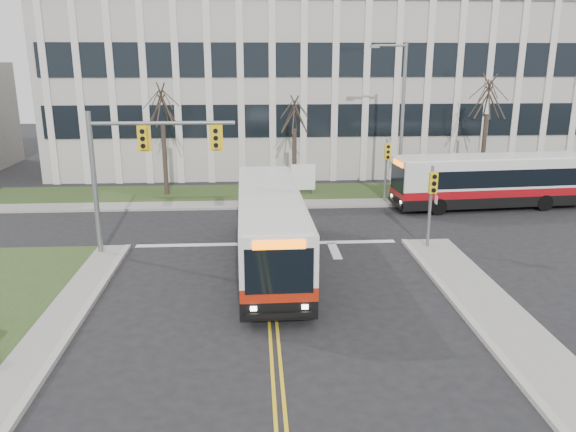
# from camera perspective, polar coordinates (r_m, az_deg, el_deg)

# --- Properties ---
(ground) EXTENTS (120.00, 120.00, 0.00)m
(ground) POSITION_cam_1_polar(r_m,az_deg,el_deg) (18.47, -1.53, -10.94)
(ground) COLOR black
(ground) RESTS_ON ground
(sidewalk_cross) EXTENTS (44.00, 1.60, 0.14)m
(sidewalk_cross) POSITION_cam_1_polar(r_m,az_deg,el_deg) (33.21, 6.18, 1.30)
(sidewalk_cross) COLOR #9E9B93
(sidewalk_cross) RESTS_ON ground
(building_lawn) EXTENTS (44.00, 5.00, 0.12)m
(building_lawn) POSITION_cam_1_polar(r_m,az_deg,el_deg) (35.90, 5.45, 2.39)
(building_lawn) COLOR #31471E
(building_lawn) RESTS_ON ground
(office_building) EXTENTS (40.00, 16.00, 12.00)m
(office_building) POSITION_cam_1_polar(r_m,az_deg,el_deg) (46.89, 3.35, 12.89)
(office_building) COLOR #B5AFA7
(office_building) RESTS_ON ground
(mast_arm_signal) EXTENTS (6.11, 0.38, 6.20)m
(mast_arm_signal) POSITION_cam_1_polar(r_m,az_deg,el_deg) (24.54, -15.51, 5.70)
(mast_arm_signal) COLOR slate
(mast_arm_signal) RESTS_ON ground
(signal_pole_near) EXTENTS (0.34, 0.39, 3.80)m
(signal_pole_near) POSITION_cam_1_polar(r_m,az_deg,el_deg) (25.32, 14.37, 2.01)
(signal_pole_near) COLOR slate
(signal_pole_near) RESTS_ON ground
(signal_pole_far) EXTENTS (0.34, 0.39, 3.80)m
(signal_pole_far) POSITION_cam_1_polar(r_m,az_deg,el_deg) (33.33, 10.00, 5.48)
(signal_pole_far) COLOR slate
(signal_pole_far) RESTS_ON ground
(streetlight) EXTENTS (2.15, 0.25, 9.20)m
(streetlight) POSITION_cam_1_polar(r_m,az_deg,el_deg) (33.95, 11.29, 10.19)
(streetlight) COLOR slate
(streetlight) RESTS_ON ground
(directory_sign) EXTENTS (1.50, 0.12, 2.00)m
(directory_sign) POSITION_cam_1_polar(r_m,az_deg,el_deg) (34.87, 1.55, 3.93)
(directory_sign) COLOR slate
(directory_sign) RESTS_ON ground
(tree_left) EXTENTS (1.80, 1.80, 7.70)m
(tree_left) POSITION_cam_1_polar(r_m,az_deg,el_deg) (35.05, -12.71, 10.80)
(tree_left) COLOR #42352B
(tree_left) RESTS_ON ground
(tree_mid) EXTENTS (1.80, 1.80, 6.82)m
(tree_mid) POSITION_cam_1_polar(r_m,az_deg,el_deg) (34.96, 0.66, 10.13)
(tree_mid) COLOR #42352B
(tree_mid) RESTS_ON ground
(tree_right) EXTENTS (1.80, 1.80, 8.25)m
(tree_right) POSITION_cam_1_polar(r_m,az_deg,el_deg) (37.51, 19.67, 11.19)
(tree_right) COLOR #42352B
(tree_right) RESTS_ON ground
(bus_main) EXTENTS (2.70, 11.50, 3.05)m
(bus_main) POSITION_cam_1_polar(r_m,az_deg,el_deg) (22.92, -1.84, -1.44)
(bus_main) COLOR silver
(bus_main) RESTS_ON ground
(bus_cross) EXTENTS (11.22, 3.28, 2.95)m
(bus_cross) POSITION_cam_1_polar(r_m,az_deg,el_deg) (34.03, 19.88, 3.22)
(bus_cross) COLOR silver
(bus_cross) RESTS_ON ground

